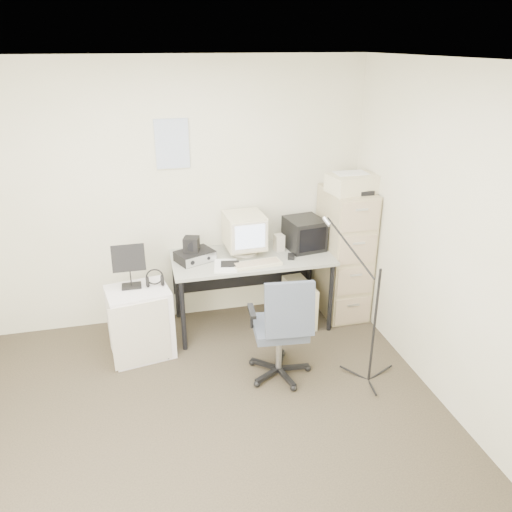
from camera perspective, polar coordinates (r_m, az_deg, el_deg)
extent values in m
cube|color=#2F2A1F|center=(3.81, -4.97, -19.89)|extent=(3.60, 3.60, 0.01)
cube|color=white|center=(2.78, -6.88, 21.17)|extent=(3.60, 3.60, 0.01)
cube|color=beige|center=(4.76, -8.94, 6.66)|extent=(3.60, 0.02, 2.50)
cube|color=beige|center=(3.75, 22.60, 0.38)|extent=(0.02, 3.60, 2.50)
cube|color=white|center=(4.63, -9.57, 12.53)|extent=(0.30, 0.02, 0.44)
cube|color=tan|center=(5.04, 10.00, 0.30)|extent=(0.40, 0.60, 1.30)
cube|color=beige|center=(4.75, 10.95, 8.14)|extent=(0.48, 0.37, 0.17)
cube|color=gray|center=(4.86, -0.48, -3.96)|extent=(1.50, 0.70, 0.73)
cube|color=beige|center=(4.69, -1.34, 2.51)|extent=(0.37, 0.39, 0.39)
cube|color=black|center=(4.86, 5.53, 2.57)|extent=(0.38, 0.39, 0.30)
cube|color=#BFB7A1|center=(4.80, 2.65, 1.53)|extent=(0.10, 0.10, 0.16)
cube|color=beige|center=(4.51, 0.13, -0.92)|extent=(0.45, 0.20, 0.02)
cube|color=black|center=(4.67, 4.03, -0.06)|extent=(0.09, 0.12, 0.03)
cube|color=black|center=(4.62, -7.01, 0.01)|extent=(0.39, 0.34, 0.09)
cube|color=black|center=(4.59, -7.39, 1.34)|extent=(0.17, 0.16, 0.13)
cube|color=white|center=(4.49, -3.49, -1.11)|extent=(0.25, 0.31, 0.02)
cube|color=beige|center=(4.98, 4.96, -5.35)|extent=(0.24, 0.47, 0.42)
cube|color=#4B4E5B|center=(4.09, 2.70, -7.95)|extent=(0.59, 0.59, 0.94)
cube|color=silver|center=(4.55, -13.07, -7.36)|extent=(0.58, 0.50, 0.64)
cube|color=black|center=(4.37, -14.28, -1.06)|extent=(0.31, 0.24, 0.40)
torus|color=black|center=(4.41, -11.49, -2.71)|extent=(0.19, 0.19, 0.03)
cylinder|color=black|center=(4.03, 13.57, -5.99)|extent=(0.03, 0.03, 1.33)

